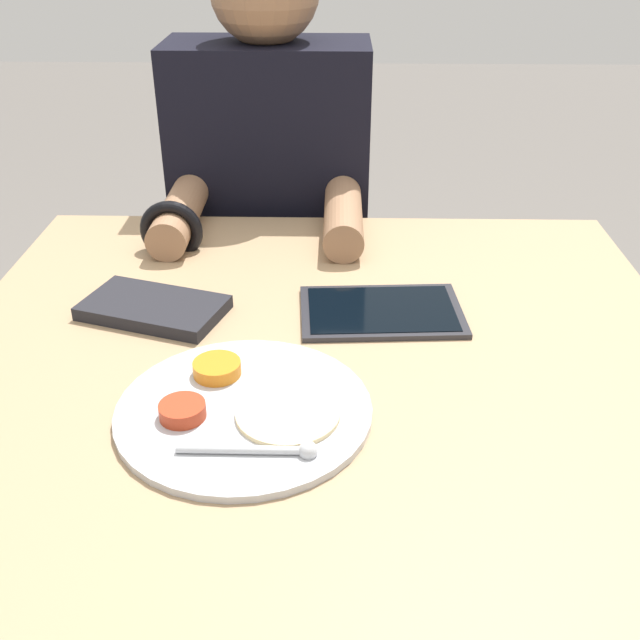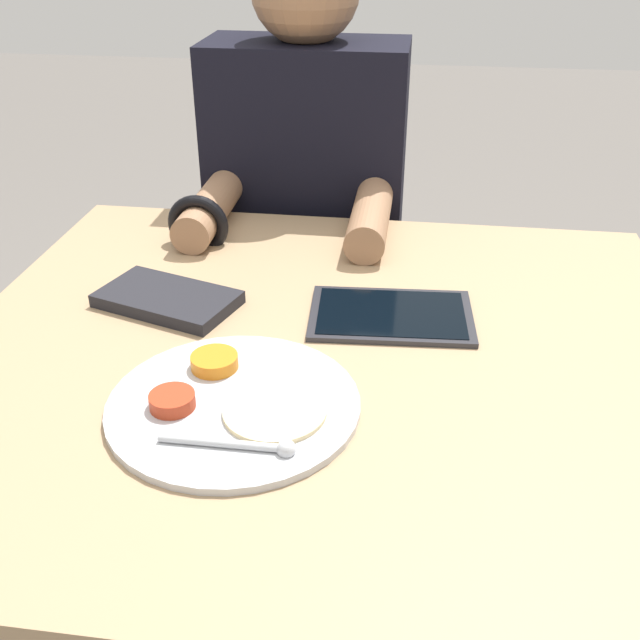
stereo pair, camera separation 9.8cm
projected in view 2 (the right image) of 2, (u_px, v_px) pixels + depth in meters
name	position (u px, v px, depth m)	size (l,w,h in m)	color
dining_table	(321.00, 550.00, 1.22)	(1.04, 0.96, 0.77)	#9E7F5B
thali_tray	(233.00, 403.00, 0.91)	(0.31, 0.31, 0.03)	#B7BABF
red_notebook	(168.00, 300.00, 1.14)	(0.23, 0.17, 0.02)	silver
tablet_device	(391.00, 315.00, 1.10)	(0.25, 0.17, 0.01)	#28282D
person_diner	(307.00, 265.00, 1.66)	(0.40, 0.46, 1.27)	black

